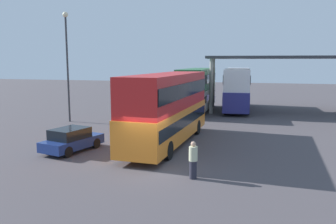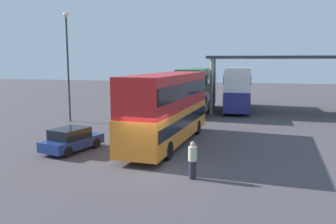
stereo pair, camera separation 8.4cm
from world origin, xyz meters
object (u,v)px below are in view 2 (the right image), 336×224
Objects in this scene: parked_hatchback at (72,140)px; double_decker_near_canopy at (198,88)px; double_decker_mid_row at (238,88)px; pedestrian_waiting at (193,160)px; double_decker_main at (168,106)px; lamppost_tall at (68,55)px.

double_decker_near_canopy is (4.09, 17.21, 1.72)m from parked_hatchback.
double_decker_mid_row reaches higher than pedestrian_waiting.
double_decker_near_canopy reaches higher than double_decker_main.
double_decker_near_canopy is at bearing 5.69° from double_decker_main.
double_decker_main is 6.53× the size of pedestrian_waiting.
parked_hatchback is 11.33m from lamppost_tall.
double_decker_main is 6.02m from parked_hatchback.
double_decker_main is 2.76× the size of parked_hatchback.
double_decker_main reaches higher than pedestrian_waiting.
lamppost_tall reaches higher than parked_hatchback.
double_decker_mid_row reaches higher than parked_hatchback.
lamppost_tall is 17.88m from pedestrian_waiting.
double_decker_main is 1.03× the size of double_decker_near_canopy.
parked_hatchback is 17.77m from double_decker_near_canopy.
double_decker_mid_row is 6.35× the size of pedestrian_waiting.
double_decker_main is at bearing -43.19° from parked_hatchback.
pedestrian_waiting is (3.47, -19.93, -1.56)m from double_decker_near_canopy.
double_decker_main reaches higher than parked_hatchback.
parked_hatchback is at bearing -58.18° from lamppost_tall.
double_decker_main is at bearing -28.30° from lamppost_tall.
double_decker_mid_row is (3.10, 16.44, 0.00)m from double_decker_main.
pedestrian_waiting is (2.73, -5.89, -1.55)m from double_decker_main.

